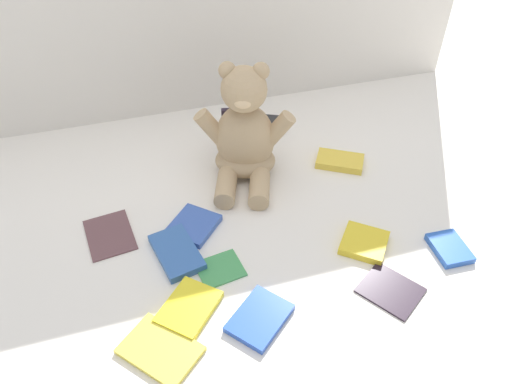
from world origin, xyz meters
TOP-DOWN VIEW (x-y plane):
  - ground_plane at (0.00, 0.00)m, footprint 3.20×3.20m
  - teddy_bear at (0.04, 0.09)m, footprint 0.25×0.25m
  - book_case_0 at (-0.24, -0.36)m, footprint 0.16×0.17m
  - book_case_1 at (-0.18, -0.29)m, footprint 0.15×0.15m
  - book_case_2 at (0.39, -0.30)m, footprint 0.07×0.10m
  - book_case_3 at (0.29, 0.05)m, footprint 0.14×0.12m
  - book_case_4 at (-0.31, -0.04)m, footprint 0.11×0.15m
  - book_case_5 at (-0.10, -0.21)m, footprint 0.10×0.09m
  - book_case_6 at (0.22, -0.36)m, footprint 0.14×0.15m
  - book_case_7 at (0.18, 0.28)m, footprint 0.10×0.11m
  - book_case_8 at (0.06, 0.23)m, footprint 0.08×0.04m
  - book_case_9 at (-0.13, -0.07)m, footprint 0.14×0.14m
  - book_case_10 at (0.22, -0.23)m, footprint 0.13×0.13m
  - book_case_11 at (-0.18, -0.14)m, footprint 0.11×0.15m
  - book_case_12 at (-0.05, -0.35)m, footprint 0.15×0.14m

SIDE VIEW (x-z plane):
  - ground_plane at x=0.00m, z-range 0.00..0.00m
  - book_case_4 at x=-0.31m, z-range 0.00..0.01m
  - book_case_5 at x=-0.10m, z-range 0.00..0.01m
  - book_case_6 at x=0.22m, z-range 0.00..0.01m
  - book_case_7 at x=0.18m, z-range 0.00..0.01m
  - book_case_0 at x=-0.24m, z-range 0.00..0.01m
  - book_case_12 at x=-0.05m, z-range 0.00..0.01m
  - book_case_1 at x=-0.18m, z-range 0.00..0.01m
  - book_case_9 at x=-0.13m, z-range 0.00..0.02m
  - book_case_2 at x=0.39m, z-range 0.00..0.02m
  - book_case_11 at x=-0.18m, z-range 0.00..0.02m
  - book_case_10 at x=0.22m, z-range 0.00..0.02m
  - book_case_3 at x=0.29m, z-range 0.00..0.02m
  - book_case_8 at x=0.06m, z-range 0.00..0.10m
  - teddy_bear at x=0.04m, z-range -0.04..0.26m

